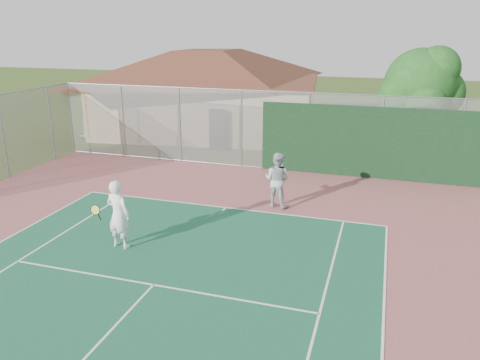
{
  "coord_description": "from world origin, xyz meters",
  "views": [
    {
      "loc": [
        5.11,
        -2.71,
        6.1
      ],
      "look_at": [
        0.9,
        10.73,
        1.5
      ],
      "focal_mm": 35.0,
      "sensor_mm": 36.0,
      "label": 1
    }
  ],
  "objects_px": {
    "player_white_front": "(118,215)",
    "player_grey_back": "(277,180)",
    "tree": "(422,87)",
    "clubhouse": "(208,83)",
    "bleachers": "(114,126)"
  },
  "relations": [
    {
      "from": "clubhouse",
      "to": "bleachers",
      "type": "bearing_deg",
      "value": -154.94
    },
    {
      "from": "clubhouse",
      "to": "player_white_front",
      "type": "distance_m",
      "value": 16.15
    },
    {
      "from": "clubhouse",
      "to": "player_white_front",
      "type": "height_order",
      "value": "clubhouse"
    },
    {
      "from": "bleachers",
      "to": "player_white_front",
      "type": "xyz_separation_m",
      "value": [
        8.02,
        -12.65,
        0.38
      ]
    },
    {
      "from": "clubhouse",
      "to": "tree",
      "type": "bearing_deg",
      "value": -23.29
    },
    {
      "from": "clubhouse",
      "to": "player_grey_back",
      "type": "height_order",
      "value": "clubhouse"
    },
    {
      "from": "player_white_front",
      "to": "bleachers",
      "type": "bearing_deg",
      "value": -49.35
    },
    {
      "from": "tree",
      "to": "clubhouse",
      "type": "bearing_deg",
      "value": 164.19
    },
    {
      "from": "bleachers",
      "to": "tree",
      "type": "height_order",
      "value": "tree"
    },
    {
      "from": "tree",
      "to": "player_white_front",
      "type": "distance_m",
      "value": 15.22
    },
    {
      "from": "clubhouse",
      "to": "bleachers",
      "type": "relative_size",
      "value": 4.16
    },
    {
      "from": "clubhouse",
      "to": "bleachers",
      "type": "xyz_separation_m",
      "value": [
        -4.77,
        -3.04,
        -2.29
      ]
    },
    {
      "from": "player_grey_back",
      "to": "tree",
      "type": "bearing_deg",
      "value": -109.51
    },
    {
      "from": "player_white_front",
      "to": "player_grey_back",
      "type": "relative_size",
      "value": 1.03
    },
    {
      "from": "tree",
      "to": "player_grey_back",
      "type": "relative_size",
      "value": 2.72
    }
  ]
}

